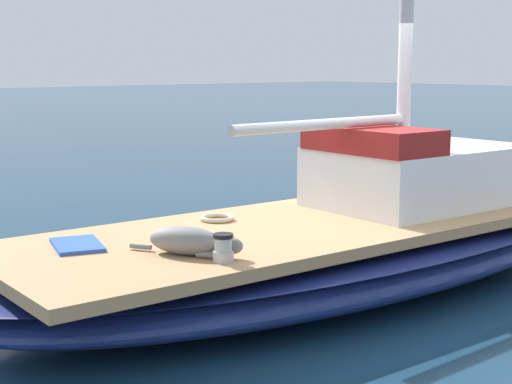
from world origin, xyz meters
TOP-DOWN VIEW (x-y plane):
  - ground_plane at (0.00, 0.00)m, footprint 120.00×120.00m
  - sailboat_main at (0.00, 0.00)m, footprint 2.81×7.33m
  - cabin_house at (0.05, 1.12)m, footprint 1.49×2.27m
  - dog_grey at (0.32, -1.92)m, footprint 0.86×0.55m
  - deck_winch at (0.64, -1.85)m, footprint 0.16×0.16m
  - coiled_rope at (-0.60, -0.97)m, footprint 0.32×0.32m
  - deck_towel at (-0.48, -2.47)m, footprint 0.64×0.51m

SIDE VIEW (x-z plane):
  - ground_plane at x=0.00m, z-range 0.00..0.00m
  - sailboat_main at x=0.00m, z-range 0.01..0.67m
  - deck_towel at x=-0.48m, z-range 0.66..0.69m
  - coiled_rope at x=-0.60m, z-range 0.66..0.70m
  - deck_winch at x=0.64m, z-range 0.65..0.86m
  - dog_grey at x=0.32m, z-range 0.66..0.88m
  - cabin_house at x=0.05m, z-range 0.59..1.43m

